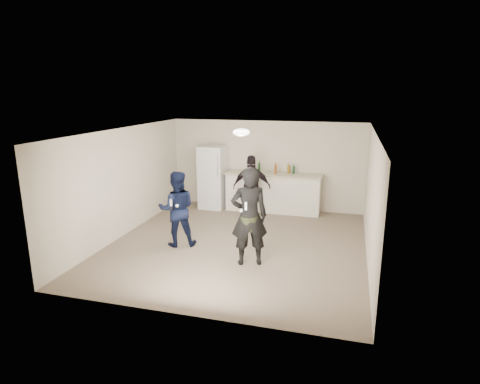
% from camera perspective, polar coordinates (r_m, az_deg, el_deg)
% --- Properties ---
extents(floor, '(6.00, 6.00, 0.00)m').
position_cam_1_polar(floor, '(8.99, -0.34, -7.42)').
color(floor, '#6B5B4C').
rests_on(floor, ground).
extents(ceiling, '(6.00, 6.00, 0.00)m').
position_cam_1_polar(ceiling, '(8.39, -0.37, 8.63)').
color(ceiling, silver).
rests_on(ceiling, wall_back).
extents(wall_back, '(6.00, 0.00, 6.00)m').
position_cam_1_polar(wall_back, '(11.46, 3.72, 3.83)').
color(wall_back, beige).
rests_on(wall_back, floor).
extents(wall_front, '(6.00, 0.00, 6.00)m').
position_cam_1_polar(wall_front, '(5.90, -8.31, -6.50)').
color(wall_front, beige).
rests_on(wall_front, floor).
extents(wall_left, '(0.00, 6.00, 6.00)m').
position_cam_1_polar(wall_left, '(9.70, -16.19, 1.36)').
color(wall_left, beige).
rests_on(wall_left, floor).
extents(wall_right, '(0.00, 6.00, 6.00)m').
position_cam_1_polar(wall_right, '(8.32, 18.21, -0.91)').
color(wall_right, beige).
rests_on(wall_right, floor).
extents(counter, '(2.60, 0.56, 1.05)m').
position_cam_1_polar(counter, '(11.25, 4.70, -0.17)').
color(counter, white).
rests_on(counter, floor).
extents(counter_top, '(2.68, 0.64, 0.04)m').
position_cam_1_polar(counter_top, '(11.12, 4.76, 2.55)').
color(counter_top, beige).
rests_on(counter_top, counter).
extents(fridge, '(0.70, 0.70, 1.80)m').
position_cam_1_polar(fridge, '(11.54, -3.91, 2.13)').
color(fridge, white).
rests_on(fridge, floor).
extents(fridge_handle, '(0.02, 0.02, 0.60)m').
position_cam_1_polar(fridge_handle, '(11.02, -3.20, 3.69)').
color(fridge_handle, silver).
rests_on(fridge_handle, fridge).
extents(ceiling_dome, '(0.36, 0.36, 0.16)m').
position_cam_1_polar(ceiling_dome, '(8.69, 0.18, 8.50)').
color(ceiling_dome, white).
rests_on(ceiling_dome, ceiling).
extents(shaker, '(0.08, 0.08, 0.17)m').
position_cam_1_polar(shaker, '(11.31, 1.96, 3.32)').
color(shaker, silver).
rests_on(shaker, counter_top).
extents(man, '(0.99, 0.89, 1.66)m').
position_cam_1_polar(man, '(8.79, -8.95, -2.39)').
color(man, '#0F1A41').
rests_on(man, floor).
extents(woman, '(0.83, 0.68, 1.94)m').
position_cam_1_polar(woman, '(7.71, 1.32, -3.51)').
color(woman, black).
rests_on(woman, floor).
extents(camo_shorts, '(0.34, 0.34, 0.28)m').
position_cam_1_polar(camo_shorts, '(7.75, 1.31, -4.36)').
color(camo_shorts, '#2D3D1B').
rests_on(camo_shorts, woman).
extents(spectator, '(1.05, 0.59, 1.69)m').
position_cam_1_polar(spectator, '(10.58, 1.68, 0.72)').
color(spectator, black).
rests_on(spectator, floor).
extents(remote_man, '(0.04, 0.04, 0.15)m').
position_cam_1_polar(remote_man, '(8.49, -9.78, -1.49)').
color(remote_man, silver).
rests_on(remote_man, man).
extents(nunchuk_man, '(0.07, 0.07, 0.07)m').
position_cam_1_polar(nunchuk_man, '(8.49, -8.94, -1.95)').
color(nunchuk_man, white).
rests_on(nunchuk_man, man).
extents(remote_woman, '(0.04, 0.04, 0.15)m').
position_cam_1_polar(remote_woman, '(7.40, 0.86, -2.03)').
color(remote_woman, white).
rests_on(remote_woman, woman).
extents(nunchuk_woman, '(0.07, 0.07, 0.07)m').
position_cam_1_polar(nunchuk_woman, '(7.48, 0.17, -2.64)').
color(nunchuk_woman, silver).
rests_on(nunchuk_woman, woman).
extents(bottle_cluster, '(1.24, 0.31, 0.28)m').
position_cam_1_polar(bottle_cluster, '(11.12, 5.07, 3.24)').
color(bottle_cluster, '#966515').
rests_on(bottle_cluster, counter_top).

